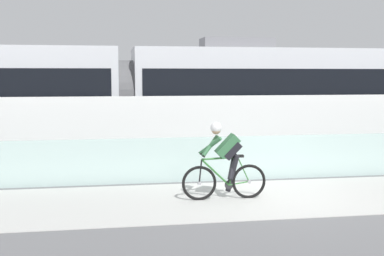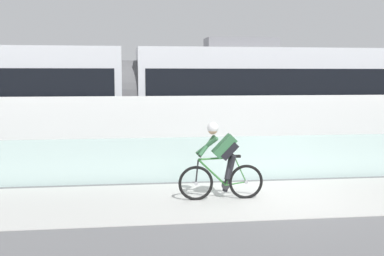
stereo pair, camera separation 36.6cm
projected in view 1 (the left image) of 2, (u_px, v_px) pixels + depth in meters
The scene contains 8 objects.
ground_plane at pixel (276, 197), 10.57m from camera, with size 200.00×200.00×0.00m, color slate.
bike_path_deck at pixel (276, 197), 10.57m from camera, with size 32.00×3.20×0.01m, color beige.
glass_parapet at pixel (251, 158), 12.33m from camera, with size 32.00×0.05×1.08m, color #ADC6C1.
concrete_barrier_wall at pixel (233, 131), 14.05m from camera, with size 32.00×0.36×1.99m, color white.
tram_rail_near at pixel (215, 153), 16.59m from camera, with size 32.00×0.08×0.01m, color #595654.
tram_rail_far at pixel (206, 147), 18.00m from camera, with size 32.00×0.08×0.01m, color #595654.
tram at pixel (125, 96), 16.62m from camera, with size 22.56×2.54×3.81m.
cyclist_on_bike at pixel (225, 162), 10.31m from camera, with size 1.77×0.58×1.61m.
Camera 1 is at (-3.45, -9.93, 2.55)m, focal length 47.04 mm.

